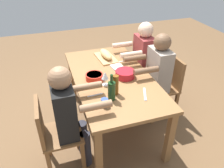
# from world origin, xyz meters

# --- Properties ---
(ground_plane) EXTENTS (8.00, 8.00, 0.00)m
(ground_plane) POSITION_xyz_m (0.00, 0.00, 0.00)
(ground_plane) COLOR brown
(dining_table) EXTENTS (1.68, 0.90, 0.74)m
(dining_table) POSITION_xyz_m (0.00, 0.00, 0.65)
(dining_table) COLOR olive
(dining_table) RESTS_ON ground_plane
(chair_far_center) EXTENTS (0.40, 0.40, 0.85)m
(chair_far_center) POSITION_xyz_m (0.00, 0.77, 0.48)
(chair_far_center) COLOR brown
(chair_far_center) RESTS_ON ground_plane
(diner_far_center) EXTENTS (0.41, 0.53, 1.20)m
(diner_far_center) POSITION_xyz_m (-0.00, 0.59, 0.70)
(diner_far_center) COLOR #2D2D38
(diner_far_center) RESTS_ON ground_plane
(chair_near_right) EXTENTS (0.40, 0.40, 0.85)m
(chair_near_right) POSITION_xyz_m (0.46, -0.77, 0.48)
(chair_near_right) COLOR brown
(chair_near_right) RESTS_ON ground_plane
(diner_near_right) EXTENTS (0.41, 0.53, 1.20)m
(diner_near_right) POSITION_xyz_m (0.46, -0.59, 0.70)
(diner_near_right) COLOR #2D2D38
(diner_near_right) RESTS_ON ground_plane
(chair_far_left) EXTENTS (0.40, 0.40, 0.85)m
(chair_far_left) POSITION_xyz_m (-0.46, 0.77, 0.48)
(chair_far_left) COLOR brown
(chair_far_left) RESTS_ON ground_plane
(diner_far_left) EXTENTS (0.41, 0.53, 1.20)m
(diner_far_left) POSITION_xyz_m (-0.46, 0.59, 0.70)
(diner_far_left) COLOR #2D2D38
(diner_far_left) RESTS_ON ground_plane
(serving_bowl_pasta) EXTENTS (0.23, 0.23, 0.08)m
(serving_bowl_pasta) POSITION_xyz_m (0.07, 0.14, 0.79)
(serving_bowl_pasta) COLOR #B21923
(serving_bowl_pasta) RESTS_ON dining_table
(serving_bowl_greens) EXTENTS (0.20, 0.20, 0.07)m
(serving_bowl_greens) POSITION_xyz_m (0.01, -0.22, 0.78)
(serving_bowl_greens) COLOR red
(serving_bowl_greens) RESTS_ON dining_table
(cutting_board) EXTENTS (0.42, 0.25, 0.02)m
(cutting_board) POSITION_xyz_m (-0.48, 0.07, 0.75)
(cutting_board) COLOR tan
(cutting_board) RESTS_ON dining_table
(bread_loaf) EXTENTS (0.33, 0.14, 0.09)m
(bread_loaf) POSITION_xyz_m (-0.48, 0.07, 0.81)
(bread_loaf) COLOR tan
(bread_loaf) RESTS_ON cutting_board
(wine_bottle) EXTENTS (0.08, 0.08, 0.29)m
(wine_bottle) POSITION_xyz_m (0.44, -0.15, 0.85)
(wine_bottle) COLOR #193819
(wine_bottle) RESTS_ON dining_table
(beer_bottle) EXTENTS (0.06, 0.06, 0.22)m
(beer_bottle) POSITION_xyz_m (0.36, -0.08, 0.85)
(beer_bottle) COLOR brown
(beer_bottle) RESTS_ON dining_table
(wine_glass) EXTENTS (0.08, 0.08, 0.17)m
(wine_glass) POSITION_xyz_m (0.16, -0.13, 0.86)
(wine_glass) COLOR silver
(wine_glass) RESTS_ON dining_table
(cup_near_right) EXTENTS (0.07, 0.07, 0.08)m
(cup_near_right) POSITION_xyz_m (0.53, -0.25, 0.78)
(cup_near_right) COLOR #334C8C
(cup_near_right) RESTS_ON dining_table
(fork_near_right) EXTENTS (0.02, 0.17, 0.01)m
(fork_near_right) POSITION_xyz_m (0.32, -0.29, 0.74)
(fork_near_right) COLOR silver
(fork_near_right) RESTS_ON dining_table
(fork_far_left) EXTENTS (0.02, 0.17, 0.01)m
(fork_far_left) POSITION_xyz_m (-0.32, 0.29, 0.74)
(fork_far_left) COLOR silver
(fork_far_left) RESTS_ON dining_table
(carving_knife) EXTENTS (0.22, 0.11, 0.01)m
(carving_knife) POSITION_xyz_m (0.46, 0.21, 0.74)
(carving_knife) COLOR silver
(carving_knife) RESTS_ON dining_table
(napkin_stack) EXTENTS (0.16, 0.16, 0.02)m
(napkin_stack) POSITION_xyz_m (-0.18, 0.13, 0.75)
(napkin_stack) COLOR white
(napkin_stack) RESTS_ON dining_table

